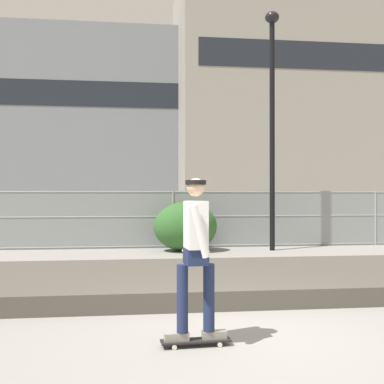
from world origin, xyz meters
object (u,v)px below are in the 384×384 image
(parked_car_near, at_px, (51,218))
(skateboard, at_px, (196,341))
(street_lamp, at_px, (272,103))
(skater, at_px, (196,247))
(shrub_left, at_px, (185,227))

(parked_car_near, bearing_deg, skateboard, -74.19)
(skateboard, xyz_separation_m, street_lamp, (3.59, 8.99, 4.50))
(skater, xyz_separation_m, parked_car_near, (-3.82, 13.49, -0.29))
(skater, bearing_deg, parked_car_near, 105.81)
(skateboard, relative_size, skater, 0.44)
(street_lamp, bearing_deg, parked_car_near, 148.76)
(skateboard, relative_size, street_lamp, 0.11)
(skateboard, relative_size, shrub_left, 0.42)
(street_lamp, height_order, shrub_left, street_lamp)
(shrub_left, bearing_deg, skateboard, -95.64)
(parked_car_near, relative_size, shrub_left, 2.34)
(skateboard, height_order, shrub_left, shrub_left)
(street_lamp, distance_m, parked_car_near, 9.44)
(skater, bearing_deg, shrub_left, 84.36)
(skateboard, distance_m, shrub_left, 9.20)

